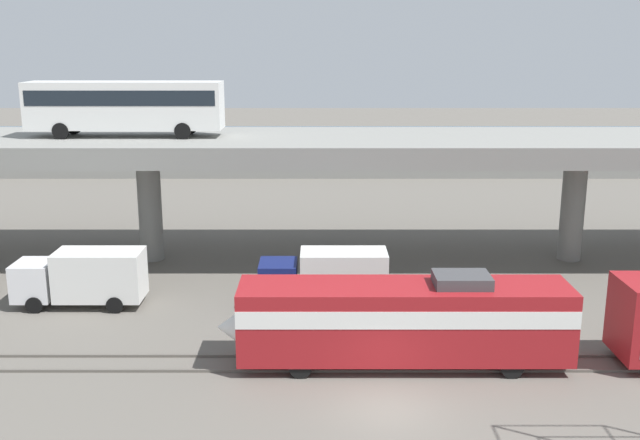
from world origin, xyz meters
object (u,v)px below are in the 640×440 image
object	(u,v)px
transit_bus_on_overpass	(121,104)
parked_car_2	(485,148)
service_truck_west	(80,277)
parked_car_0	(208,150)
train_locomotive	(384,318)
parked_car_3	(358,143)
service_truck_east	(324,277)
parked_car_1	(568,150)

from	to	relation	value
transit_bus_on_overpass	parked_car_2	xyz separation A→B (m)	(30.50, 33.51, -7.64)
service_truck_west	parked_car_0	world-z (taller)	parked_car_0
train_locomotive	parked_car_0	bearing A→B (deg)	-73.13
transit_bus_on_overpass	parked_car_2	size ratio (longest dim) A/B	2.95
train_locomotive	parked_car_3	bearing A→B (deg)	-91.90
service_truck_east	parked_car_0	size ratio (longest dim) A/B	1.56
parked_car_3	parked_car_0	bearing A→B (deg)	18.12
transit_bus_on_overpass	service_truck_west	size ratio (longest dim) A/B	1.76
service_truck_east	parked_car_3	world-z (taller)	parked_car_3
parked_car_1	train_locomotive	bearing A→B (deg)	-116.61
train_locomotive	service_truck_east	distance (m)	7.83
service_truck_east	parked_car_1	bearing A→B (deg)	-123.20
transit_bus_on_overpass	service_truck_west	bearing A→B (deg)	86.36
train_locomotive	parked_car_3	xyz separation A→B (m)	(1.79, 53.87, 0.27)
parked_car_0	service_truck_east	bearing A→B (deg)	106.47
service_truck_west	parked_car_2	bearing A→B (deg)	-126.46
service_truck_west	parked_car_2	distance (m)	52.24
parked_car_2	parked_car_3	size ratio (longest dim) A/B	0.89
parked_car_1	parked_car_3	world-z (taller)	same
transit_bus_on_overpass	parked_car_1	size ratio (longest dim) A/B	2.84
train_locomotive	service_truck_west	size ratio (longest dim) A/B	2.25
parked_car_1	parked_car_2	xyz separation A→B (m)	(-8.64, 1.28, -0.00)
train_locomotive	parked_car_3	distance (m)	53.90
train_locomotive	service_truck_west	xyz separation A→B (m)	(-15.57, 7.39, -0.56)
train_locomotive	parked_car_0	world-z (taller)	train_locomotive
service_truck_east	parked_car_3	distance (m)	46.69
transit_bus_on_overpass	parked_car_2	world-z (taller)	transit_bus_on_overpass
service_truck_west	service_truck_east	size ratio (longest dim) A/B	1.00
parked_car_3	parked_car_1	bearing A→B (deg)	165.56
parked_car_0	parked_car_1	world-z (taller)	same
parked_car_0	parked_car_3	world-z (taller)	same
parked_car_0	service_truck_west	bearing A→B (deg)	88.78
parked_car_0	parked_car_2	size ratio (longest dim) A/B	1.07
train_locomotive	parked_car_2	world-z (taller)	train_locomotive
service_truck_west	transit_bus_on_overpass	bearing A→B (deg)	-93.64
service_truck_east	parked_car_1	world-z (taller)	parked_car_1
parked_car_3	transit_bus_on_overpass	bearing A→B (deg)	66.12
service_truck_east	parked_car_1	distance (m)	48.69
parked_car_1	service_truck_west	bearing A→B (deg)	-134.25
parked_car_0	parked_car_2	world-z (taller)	same
transit_bus_on_overpass	service_truck_east	xyz separation A→B (m)	(12.48, -8.50, -8.46)
train_locomotive	service_truck_east	xyz separation A→B (m)	(-2.55, 7.39, -0.56)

